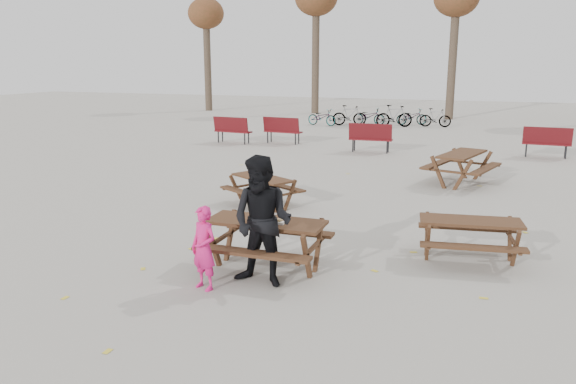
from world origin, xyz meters
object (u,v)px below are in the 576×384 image
(food_tray, at_px, (278,223))
(adult, at_px, (262,222))
(soda_bottle, at_px, (267,220))
(picnic_table_far, at_px, (461,168))
(child, at_px, (204,248))
(main_picnic_table, at_px, (266,232))
(picnic_table_east, at_px, (469,240))
(picnic_table_north, at_px, (262,191))

(food_tray, height_order, adult, adult)
(soda_bottle, xyz_separation_m, picnic_table_far, (2.41, 7.60, -0.44))
(food_tray, xyz_separation_m, child, (-0.77, -0.92, -0.19))
(main_picnic_table, distance_m, picnic_table_east, 3.28)
(picnic_table_east, bearing_deg, soda_bottle, -158.46)
(main_picnic_table, height_order, picnic_table_north, main_picnic_table)
(main_picnic_table, height_order, child, child)
(child, height_order, picnic_table_north, child)
(main_picnic_table, distance_m, child, 1.15)
(picnic_table_east, bearing_deg, picnic_table_north, 146.55)
(child, height_order, picnic_table_far, child)
(adult, bearing_deg, main_picnic_table, 111.57)
(soda_bottle, relative_size, picnic_table_north, 0.11)
(picnic_table_far, bearing_deg, food_tray, 179.37)
(child, xyz_separation_m, picnic_table_north, (-0.98, 4.57, -0.27))
(main_picnic_table, height_order, picnic_table_east, main_picnic_table)
(adult, xyz_separation_m, picnic_table_far, (2.31, 8.02, -0.53))
(picnic_table_east, distance_m, picnic_table_far, 6.00)
(soda_bottle, distance_m, picnic_table_far, 7.99)
(main_picnic_table, relative_size, food_tray, 10.00)
(soda_bottle, height_order, child, child)
(child, relative_size, picnic_table_north, 0.78)
(food_tray, distance_m, picnic_table_north, 4.08)
(picnic_table_north, distance_m, picnic_table_far, 5.58)
(child, xyz_separation_m, adult, (0.72, 0.42, 0.34))
(main_picnic_table, distance_m, picnic_table_far, 7.84)
(food_tray, xyz_separation_m, adult, (-0.05, -0.49, 0.15))
(food_tray, distance_m, child, 1.21)
(picnic_table_far, bearing_deg, adult, -180.00)
(food_tray, bearing_deg, picnic_table_east, 29.76)
(main_picnic_table, bearing_deg, child, -117.32)
(picnic_table_east, xyz_separation_m, picnic_table_far, (-0.44, 5.99, 0.07))
(adult, xyz_separation_m, picnic_table_north, (-1.70, 4.15, -0.61))
(picnic_table_east, bearing_deg, main_picnic_table, -161.96)
(soda_bottle, distance_m, picnic_table_north, 4.09)
(soda_bottle, distance_m, adult, 0.44)
(adult, bearing_deg, soda_bottle, 107.21)
(food_tray, height_order, picnic_table_north, food_tray)
(picnic_table_north, bearing_deg, picnic_table_far, 74.50)
(picnic_table_north, bearing_deg, soda_bottle, -36.25)
(main_picnic_table, xyz_separation_m, picnic_table_far, (2.50, 7.43, -0.18))
(adult, bearing_deg, picnic_table_far, 77.93)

